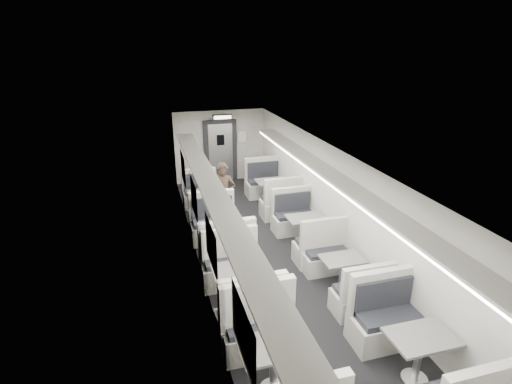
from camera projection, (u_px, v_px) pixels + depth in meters
room at (277, 219)px, 7.94m from camera, size 3.24×12.24×2.64m
booth_left_a at (204, 203)px, 10.88m from camera, size 0.99×2.01×1.07m
booth_left_b at (220, 240)px, 8.80m from camera, size 1.10×2.22×1.19m
booth_left_c at (241, 288)px, 7.07m from camera, size 1.16×2.35×1.26m
booth_left_d at (273, 367)px, 5.39m from camera, size 1.10×2.23×1.19m
booth_right_a at (272, 193)px, 11.54m from camera, size 1.09×2.22×1.19m
booth_right_b at (305, 231)px, 9.27m from camera, size 1.04×2.10×1.12m
booth_right_c at (341, 273)px, 7.64m from camera, size 0.97×1.96×1.05m
booth_right_d at (418, 358)px, 5.56m from camera, size 1.10×2.22×1.19m
passenger at (223, 195)px, 10.13m from camera, size 0.71×0.56×1.69m
window_a at (183, 168)px, 10.57m from camera, size 0.02×1.18×0.84m
window_b at (194, 198)px, 8.59m from camera, size 0.02×1.18×0.84m
window_c at (211, 245)px, 6.61m from camera, size 0.02×1.18×0.84m
window_d at (243, 333)px, 4.64m from camera, size 0.02×1.18×0.84m
luggage_rack_left at (217, 197)px, 7.10m from camera, size 0.46×10.40×0.09m
luggage_rack_right at (343, 184)px, 7.73m from camera, size 0.46×10.40×0.09m
vestibule_door at (221, 152)px, 13.33m from camera, size 1.10×0.13×2.10m
exit_sign at (222, 117)px, 12.45m from camera, size 0.62×0.12×0.16m
wall_notice at (242, 137)px, 13.35m from camera, size 0.32×0.02×0.40m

